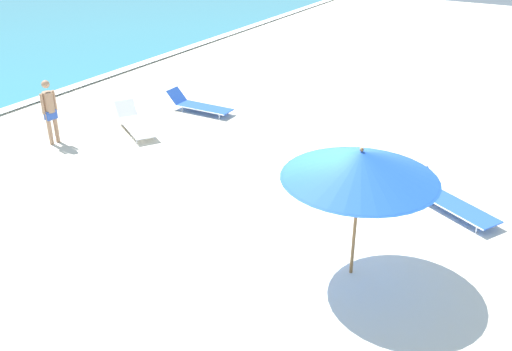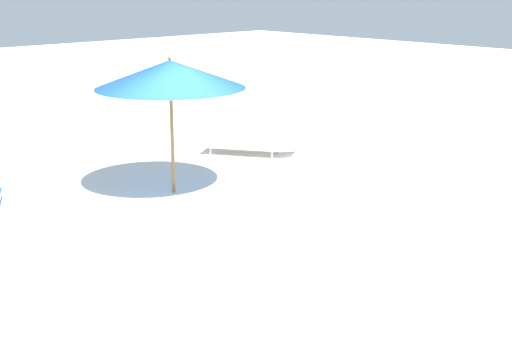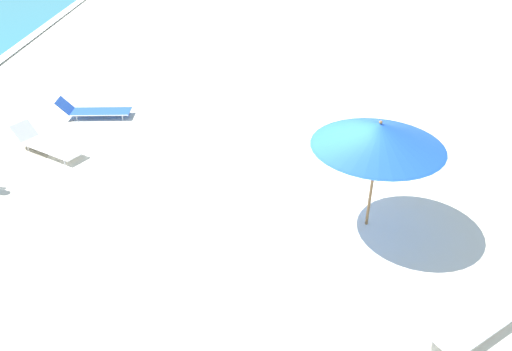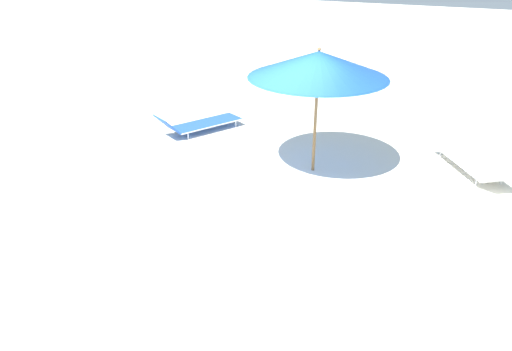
% 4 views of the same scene
% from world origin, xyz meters
% --- Properties ---
extents(ground_plane, '(60.00, 60.00, 0.16)m').
position_xyz_m(ground_plane, '(0.00, 0.01, -0.08)').
color(ground_plane, silver).
extents(beach_umbrella, '(2.62, 2.62, 2.43)m').
position_xyz_m(beach_umbrella, '(-0.70, -1.41, 2.12)').
color(beach_umbrella, olive).
rests_on(beach_umbrella, ground_plane).
extents(sun_lounger_near_water_right, '(1.68, 2.15, 0.57)m').
position_xyz_m(sun_lounger_near_water_right, '(-3.69, -2.49, 0.21)').
color(sun_lounger_near_water_right, white).
rests_on(sun_lounger_near_water_right, ground_plane).
extents(sun_lounger_mid_beach_solo, '(1.55, 2.16, 0.58)m').
position_xyz_m(sun_lounger_mid_beach_solo, '(2.47, -2.38, 0.22)').
color(sun_lounger_mid_beach_solo, blue).
rests_on(sun_lounger_mid_beach_solo, ground_plane).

